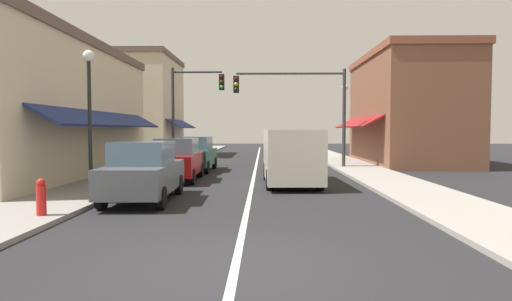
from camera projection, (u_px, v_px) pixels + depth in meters
The scene contains 16 objects.
ground_plane at pixel (256, 166), 24.63m from camera, with size 80.00×80.00×0.00m, color black.
sidewalk_left at pixel (161, 165), 24.72m from camera, with size 2.60×56.00×0.12m, color gray.
sidewalk_right at pixel (351, 165), 24.53m from camera, with size 2.60×56.00×0.12m, color gray.
lane_center_stripe at pixel (256, 166), 24.63m from camera, with size 0.14×52.00×0.01m, color silver.
storefront_left_block at pixel (34, 109), 18.66m from camera, with size 6.99×14.20×6.03m.
storefront_right_block at pixel (407, 109), 26.29m from camera, with size 6.30×10.20×6.78m.
storefront_far_left at pixel (149, 106), 34.57m from camera, with size 5.53×8.20×8.07m.
parked_car_nearest_left at pixel (144, 172), 12.57m from camera, with size 1.87×4.15×1.77m.
parked_car_second_left at pixel (177, 160), 17.60m from camera, with size 1.88×4.15×1.77m.
parked_car_third_left at pixel (195, 154), 21.73m from camera, with size 1.84×4.13×1.77m.
van_in_lane at pixel (291, 155), 16.46m from camera, with size 2.11×5.23×2.12m.
traffic_signal_mast_arm at pixel (304, 99), 23.02m from camera, with size 6.08×0.50×5.40m.
traffic_signal_left_corner at pixel (190, 101), 24.50m from camera, with size 3.09×0.50×5.68m.
street_lamp_left_near at pixel (89, 98), 13.62m from camera, with size 0.36×0.36×4.65m.
street_lamp_right_mid at pixel (345, 111), 23.39m from camera, with size 0.36×0.36×4.60m.
fire_hydrant at pixel (41, 197), 9.92m from camera, with size 0.22×0.22×0.87m.
Camera 1 is at (0.44, -6.55, 2.12)m, focal length 29.91 mm.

